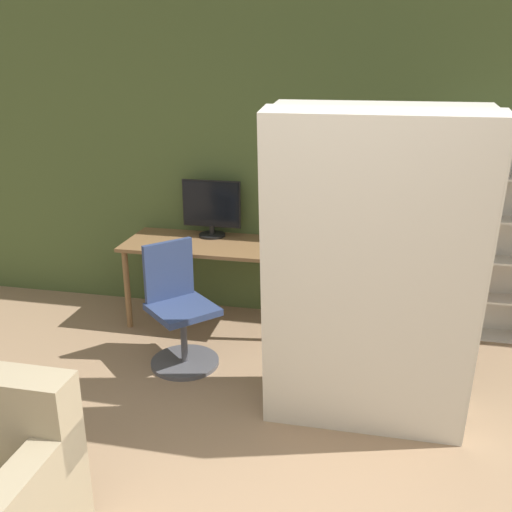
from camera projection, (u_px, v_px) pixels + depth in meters
wall_back at (324, 167)px, 4.80m from camera, size 8.00×0.06×2.70m
desk at (204, 253)px, 4.90m from camera, size 1.34×0.65×0.73m
monitor at (211, 207)px, 4.95m from camera, size 0.52×0.23×0.50m
office_chair at (180, 316)px, 4.29m from camera, size 0.62×0.62×0.93m
bookshelf at (469, 240)px, 4.61m from camera, size 0.83×0.26×1.69m
mattress_near at (371, 285)px, 3.25m from camera, size 1.22×0.45×1.99m
mattress_far at (372, 264)px, 3.58m from camera, size 1.22×0.37×1.98m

